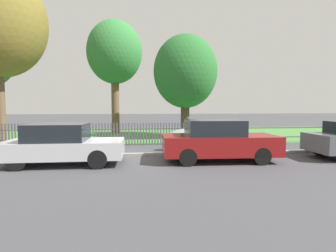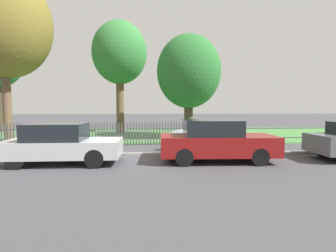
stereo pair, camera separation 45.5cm
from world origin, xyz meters
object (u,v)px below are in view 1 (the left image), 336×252
(parked_car_navy_estate, at_px, (218,141))
(tree_far_left, at_px, (185,72))
(parked_car_black_saloon, at_px, (63,144))
(covered_motorcycle, at_px, (186,137))
(tree_mid_park, at_px, (115,53))

(parked_car_navy_estate, xyz_separation_m, tree_far_left, (0.06, 7.20, 3.33))
(parked_car_black_saloon, distance_m, covered_motorcycle, 5.14)
(covered_motorcycle, relative_size, tree_mid_park, 0.23)
(parked_car_navy_estate, xyz_separation_m, covered_motorcycle, (-0.72, 2.31, -0.13))
(tree_far_left, bearing_deg, tree_mid_park, 145.40)
(covered_motorcycle, height_order, tree_mid_park, tree_mid_park)
(parked_car_black_saloon, bearing_deg, tree_mid_park, 85.65)
(covered_motorcycle, bearing_deg, tree_far_left, 75.67)
(parked_car_black_saloon, relative_size, parked_car_navy_estate, 0.95)
(covered_motorcycle, xyz_separation_m, tree_far_left, (0.79, 4.89, 3.46))
(tree_far_left, bearing_deg, parked_car_black_saloon, -126.66)
(covered_motorcycle, bearing_deg, parked_car_black_saloon, -158.33)
(parked_car_black_saloon, distance_m, tree_far_left, 9.61)
(parked_car_navy_estate, bearing_deg, parked_car_black_saloon, -177.71)
(tree_mid_park, distance_m, tree_far_left, 5.80)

